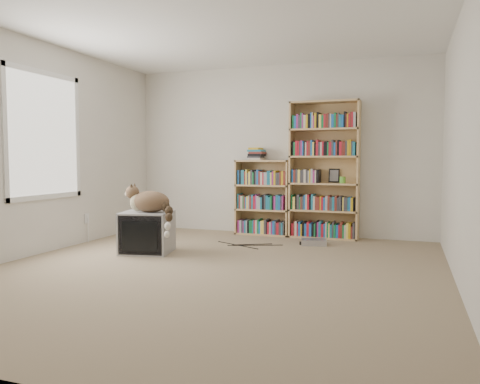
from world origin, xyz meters
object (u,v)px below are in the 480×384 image
(bookcase_tall, at_px, (324,174))
(dvd_player, at_px, (314,242))
(cat, at_px, (153,205))
(bookcase_short, at_px, (263,200))
(crt_tv, at_px, (147,232))

(bookcase_tall, bearing_deg, dvd_player, -92.39)
(cat, xyz_separation_m, bookcase_short, (0.80, 1.82, -0.08))
(dvd_player, bearing_deg, bookcase_tall, 75.61)
(crt_tv, height_order, bookcase_tall, bookcase_tall)
(cat, height_order, bookcase_short, bookcase_short)
(cat, height_order, dvd_player, cat)
(bookcase_tall, relative_size, dvd_player, 5.95)
(crt_tv, bearing_deg, bookcase_tall, 32.48)
(crt_tv, distance_m, cat, 0.36)
(crt_tv, height_order, cat, cat)
(crt_tv, height_order, dvd_player, crt_tv)
(cat, xyz_separation_m, bookcase_tall, (1.70, 1.83, 0.33))
(bookcase_tall, bearing_deg, crt_tv, -135.63)
(crt_tv, xyz_separation_m, cat, (0.11, -0.05, 0.34))
(crt_tv, distance_m, bookcase_tall, 2.62)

